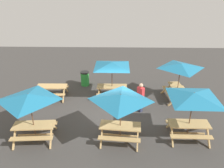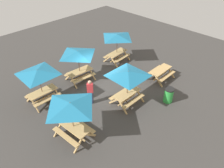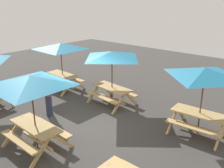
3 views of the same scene
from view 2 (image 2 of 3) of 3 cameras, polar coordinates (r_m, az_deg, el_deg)
The scene contains 9 objects.
ground_plane at distance 14.71m, azimuth -2.70°, elevation -1.36°, with size 27.24×27.24×0.00m, color #3D3A38.
picnic_table_0 at distance 12.46m, azimuth 4.20°, elevation 2.12°, with size 2.83×2.83×2.34m.
picnic_table_1 at distance 10.47m, azimuth -10.75°, elevation -6.11°, with size 2.14×2.14×2.34m.
picnic_table_2 at distance 14.73m, azimuth -8.88°, elevation 7.46°, with size 2.17×2.17×2.34m.
picnic_table_3 at distance 17.03m, azimuth 1.34°, elevation 11.92°, with size 2.14×2.14×2.34m.
picnic_table_4 at distance 13.24m, azimuth -18.73°, elevation 2.36°, with size 2.83×2.83×2.34m.
picnic_table_5 at distance 15.81m, azimuth 12.58°, elevation 3.11°, with size 1.82×1.55×0.81m.
trash_bin_green at distance 13.85m, azimuth 14.55°, elevation -2.80°, with size 0.59×0.59×0.98m.
person_standing at distance 13.12m, azimuth -5.69°, elevation -1.93°, with size 0.41×0.41×1.67m.
Camera 2 is at (7.85, 8.73, 8.87)m, focal length 35.00 mm.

